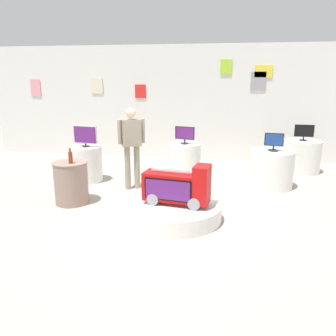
{
  "coord_description": "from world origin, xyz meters",
  "views": [
    {
      "loc": [
        0.99,
        -5.43,
        2.26
      ],
      "look_at": [
        0.08,
        0.22,
        0.74
      ],
      "focal_mm": 36.35,
      "sensor_mm": 36.0,
      "label": 1
    }
  ],
  "objects": [
    {
      "name": "display_pedestal_right_rear",
      "position": [
        0.14,
        2.26,
        0.39
      ],
      "size": [
        0.76,
        0.76,
        0.79
      ],
      "primitive_type": "cylinder",
      "color": "silver",
      "rests_on": "ground"
    },
    {
      "name": "tv_on_right_rear",
      "position": [
        0.14,
        2.26,
        1.02
      ],
      "size": [
        0.46,
        0.17,
        0.4
      ],
      "color": "black",
      "rests_on": "display_pedestal_right_rear"
    },
    {
      "name": "shopper_browsing_near_truck",
      "position": [
        -0.83,
        1.21,
        0.99
      ],
      "size": [
        0.51,
        0.35,
        1.69
      ],
      "color": "gray",
      "rests_on": "ground"
    },
    {
      "name": "display_pedestal_far_right",
      "position": [
        -1.98,
        1.57,
        0.39
      ],
      "size": [
        0.68,
        0.68,
        0.79
      ],
      "primitive_type": "cylinder",
      "color": "silver",
      "rests_on": "ground"
    },
    {
      "name": "display_pedestal_center_rear",
      "position": [
        2.95,
        3.15,
        0.39
      ],
      "size": [
        0.89,
        0.89,
        0.79
      ],
      "primitive_type": "cylinder",
      "color": "silver",
      "rests_on": "ground"
    },
    {
      "name": "back_wall_display",
      "position": [
        -0.0,
        4.23,
        1.58
      ],
      "size": [
        11.71,
        0.13,
        3.15
      ],
      "color": "silver",
      "rests_on": "ground"
    },
    {
      "name": "main_display_pedestal",
      "position": [
        0.29,
        -0.24,
        0.13
      ],
      "size": [
        1.48,
        1.48,
        0.27
      ],
      "primitive_type": "cylinder",
      "color": "silver",
      "rests_on": "ground"
    },
    {
      "name": "tv_on_center_rear",
      "position": [
        2.95,
        3.14,
        1.01
      ],
      "size": [
        0.45,
        0.18,
        0.39
      ],
      "color": "black",
      "rests_on": "display_pedestal_center_rear"
    },
    {
      "name": "display_pedestal_left_rear",
      "position": [
        2.06,
        1.78,
        0.39
      ],
      "size": [
        0.89,
        0.89,
        0.79
      ],
      "primitive_type": "cylinder",
      "color": "silver",
      "rests_on": "ground"
    },
    {
      "name": "novelty_firetruck_tv",
      "position": [
        0.31,
        -0.25,
        0.55
      ],
      "size": [
        1.11,
        0.55,
        0.68
      ],
      "color": "gray",
      "rests_on": "main_display_pedestal"
    },
    {
      "name": "ground_plane",
      "position": [
        0.0,
        0.0,
        0.0
      ],
      "size": [
        30.0,
        30.0,
        0.0
      ],
      "primitive_type": "plane",
      "color": "#A8A091"
    },
    {
      "name": "bottle_on_side_table",
      "position": [
        -1.67,
        0.12,
        0.9
      ],
      "size": [
        0.07,
        0.07,
        0.28
      ],
      "color": "brown",
      "rests_on": "side_table_round"
    },
    {
      "name": "side_table_round",
      "position": [
        -1.73,
        0.2,
        0.4
      ],
      "size": [
        0.64,
        0.64,
        0.78
      ],
      "color": "gray",
      "rests_on": "ground"
    },
    {
      "name": "tv_on_far_right",
      "position": [
        -1.98,
        1.57,
        1.05
      ],
      "size": [
        0.57,
        0.16,
        0.47
      ],
      "color": "black",
      "rests_on": "display_pedestal_far_right"
    },
    {
      "name": "tv_on_left_rear",
      "position": [
        2.06,
        1.78,
        0.99
      ],
      "size": [
        0.39,
        0.22,
        0.37
      ],
      "color": "black",
      "rests_on": "display_pedestal_left_rear"
    }
  ]
}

